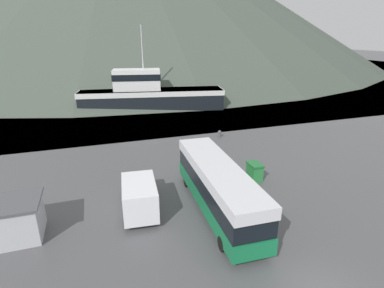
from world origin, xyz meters
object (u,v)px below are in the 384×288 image
Objects in this scene: small_boat at (194,94)px; tour_bus at (217,186)px; dock_kiosk at (15,220)px; delivery_van at (139,194)px; fishing_boat at (149,94)px; storage_bin at (255,171)px.

tour_bus is at bearing 119.26° from small_boat.
dock_kiosk is at bearing 103.73° from small_boat.
small_boat is at bearing 71.41° from delivery_van.
fishing_boat is 16.04× the size of storage_bin.
tour_bus is 2.12× the size of small_boat.
fishing_boat reaches higher than storage_bin.
tour_bus reaches higher than small_boat.
small_boat is (17.07, 38.33, -0.86)m from delivery_van.
dock_kiosk is 0.57× the size of small_boat.
delivery_van is 30.55m from fishing_boat.
tour_bus reaches higher than storage_bin.
fishing_boat reaches higher than tour_bus.
dock_kiosk is at bearing -169.70° from delivery_van.
delivery_van is 41.96m from small_boat.
dock_kiosk is (-7.46, -0.64, -0.03)m from delivery_van.
fishing_boat reaches higher than small_boat.
small_boat is (24.53, 38.96, -0.83)m from dock_kiosk.
storage_bin is (3.54, -28.13, -1.70)m from fishing_boat.
small_boat is at bearing 57.80° from dock_kiosk.
fishing_boat is (1.33, 31.54, 0.53)m from tour_bus.
dock_kiosk is (-12.56, 1.05, -0.69)m from tour_bus.
fishing_boat reaches higher than delivery_van.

